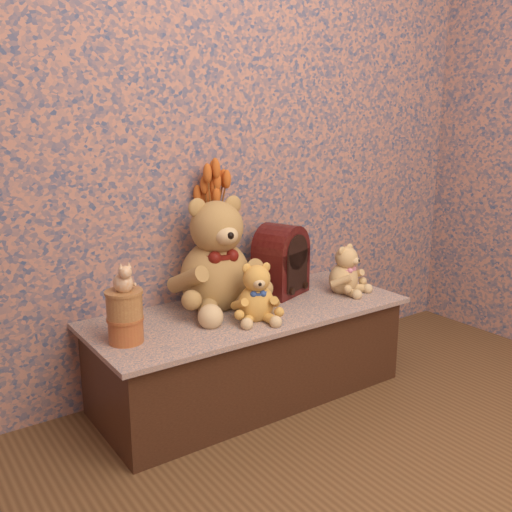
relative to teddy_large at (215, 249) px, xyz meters
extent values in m
cube|color=#3B5079|center=(0.09, 0.16, 0.66)|extent=(3.00, 0.10, 2.60)
cube|color=#364E70|center=(0.09, -0.11, -0.44)|extent=(1.34, 0.56, 0.39)
cylinder|color=tan|center=(0.05, 0.09, -0.14)|extent=(0.17, 0.17, 0.22)
cylinder|color=#C58639|center=(-0.46, -0.15, -0.21)|extent=(0.13, 0.13, 0.09)
cylinder|color=tan|center=(-0.46, -0.15, -0.11)|extent=(0.16, 0.16, 0.10)
camera|label=1|loc=(-1.18, -1.99, 0.54)|focal=40.31mm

